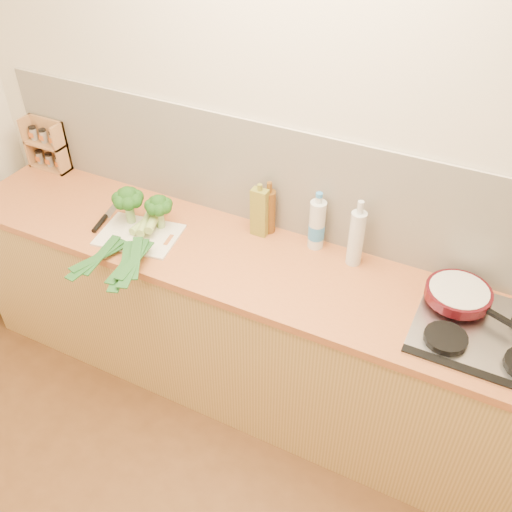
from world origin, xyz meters
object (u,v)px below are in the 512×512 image
(chopping_board, at_px, (139,235))
(skillet, at_px, (459,294))
(gas_hob, at_px, (490,333))
(chefs_knife, at_px, (104,219))
(spice_rack, at_px, (48,147))

(chopping_board, distance_m, skillet, 1.49)
(gas_hob, bearing_deg, skillet, 141.43)
(chefs_knife, relative_size, skillet, 0.87)
(chefs_knife, bearing_deg, skillet, -6.96)
(spice_rack, bearing_deg, skillet, -3.09)
(gas_hob, relative_size, spice_rack, 1.98)
(chopping_board, distance_m, chefs_knife, 0.24)
(chopping_board, height_order, skillet, skillet)
(chopping_board, bearing_deg, skillet, -1.37)
(chopping_board, bearing_deg, gas_hob, -6.38)
(chefs_knife, height_order, skillet, skillet)
(chopping_board, bearing_deg, spice_rack, 149.74)
(spice_rack, bearing_deg, chefs_knife, -26.47)
(gas_hob, distance_m, skillet, 0.20)
(gas_hob, xyz_separation_m, chefs_knife, (-1.87, -0.05, -0.00))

